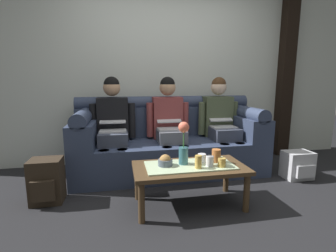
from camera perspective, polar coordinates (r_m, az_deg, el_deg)
The scene contains 17 objects.
ground_plane at distance 2.29m, azimuth 6.36°, elevation -20.00°, with size 14.00×14.00×0.00m, color black.
back_wall_patterned at distance 3.65m, azimuth -1.50°, elevation 14.82°, with size 6.00×0.12×2.90m, color silver.
timber_pillar at distance 4.31m, azimuth 25.74°, elevation 13.12°, with size 0.20×0.20×2.90m, color black.
couch at distance 3.21m, azimuth 0.19°, elevation -3.95°, with size 2.36×0.88×0.96m.
person_left at distance 3.09m, azimuth -12.70°, elevation 0.73°, with size 0.56×0.67×1.22m.
person_middle at distance 3.15m, azimuth 0.21°, elevation 1.15°, with size 0.56×0.67×1.22m.
person_right at distance 3.36m, azimuth 12.07°, elevation 1.49°, with size 0.56×0.67×1.22m.
coffee_table at distance 2.32m, azimuth 5.03°, elevation -10.30°, with size 1.04×0.53×0.40m.
flower_vase at distance 2.26m, azimuth 3.64°, elevation -3.99°, with size 0.10×0.10×0.40m.
snack_bowl at distance 2.26m, azimuth -0.64°, elevation -8.20°, with size 0.13×0.13×0.11m.
cup_near_left at distance 2.28m, azimuth 12.40°, elevation -8.27°, with size 0.07×0.07×0.08m, color gold.
cup_near_right at distance 2.27m, azimuth 9.70°, elevation -8.04°, with size 0.07×0.07×0.09m, color silver.
cup_far_center at distance 2.37m, azimuth 7.87°, elevation -7.40°, with size 0.08×0.08×0.08m, color silver.
cup_far_left at distance 2.20m, azimuth 7.07°, elevation -8.26°, with size 0.06×0.06×0.12m, color gold.
cup_far_right at distance 2.39m, azimuth 11.15°, elevation -6.79°, with size 0.08×0.08×0.12m, color #B26633.
backpack_left at distance 2.68m, azimuth -26.38°, elevation -11.43°, with size 0.29×0.29×0.43m.
backpack_right at distance 3.38m, azimuth 27.93°, elevation -8.07°, with size 0.33×0.28×0.33m.
Camera 1 is at (-0.62, -1.89, 1.14)m, focal length 26.21 mm.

